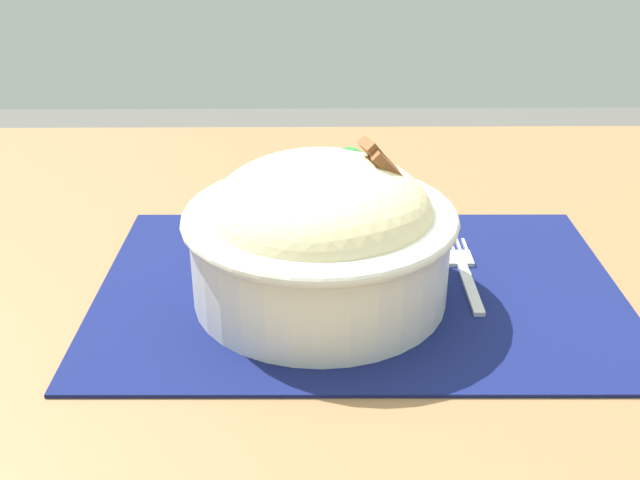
{
  "coord_description": "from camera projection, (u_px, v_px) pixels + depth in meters",
  "views": [
    {
      "loc": [
        -0.06,
        -0.52,
        1.04
      ],
      "look_at": [
        -0.06,
        0.01,
        0.78
      ],
      "focal_mm": 42.1,
      "sensor_mm": 36.0,
      "label": 1
    }
  ],
  "objects": [
    {
      "name": "placemat",
      "position": [
        359.0,
        288.0,
        0.62
      ],
      "size": [
        0.43,
        0.29,
        0.0
      ],
      "primitive_type": "cube",
      "rotation": [
        0.0,
        0.0,
        -0.01
      ],
      "color": "#11194C",
      "rests_on": "table"
    },
    {
      "name": "fork",
      "position": [
        464.0,
        270.0,
        0.64
      ],
      "size": [
        0.02,
        0.13,
        0.0
      ],
      "color": "#BEBEBE",
      "rests_on": "placemat"
    },
    {
      "name": "table",
      "position": [
        386.0,
        374.0,
        0.64
      ],
      "size": [
        1.12,
        0.92,
        0.72
      ],
      "color": "olive",
      "rests_on": "ground_plane"
    },
    {
      "name": "bowl",
      "position": [
        320.0,
        233.0,
        0.59
      ],
      "size": [
        0.24,
        0.24,
        0.13
      ],
      "color": "silver",
      "rests_on": "placemat"
    }
  ]
}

